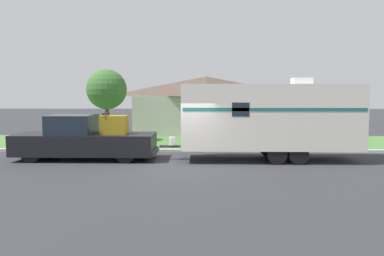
{
  "coord_description": "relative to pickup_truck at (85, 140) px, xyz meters",
  "views": [
    {
      "loc": [
        0.68,
        -14.66,
        2.86
      ],
      "look_at": [
        0.3,
        1.54,
        1.4
      ],
      "focal_mm": 35.0,
      "sensor_mm": 36.0,
      "label": 1
    }
  ],
  "objects": [
    {
      "name": "pickup_truck",
      "position": [
        0.0,
        0.0,
        0.0
      ],
      "size": [
        6.16,
        2.06,
        2.06
      ],
      "color": "black",
      "rests_on": "ground_plane"
    },
    {
      "name": "tree_in_yard",
      "position": [
        -0.55,
        6.22,
        2.27
      ],
      "size": [
        2.41,
        2.41,
        4.36
      ],
      "color": "brown",
      "rests_on": "ground_plane"
    },
    {
      "name": "curb_strip",
      "position": [
        4.42,
        2.21,
        -0.81
      ],
      "size": [
        80.0,
        0.3,
        0.14
      ],
      "color": "#ADADA8",
      "rests_on": "ground_plane"
    },
    {
      "name": "ground_plane",
      "position": [
        4.42,
        -1.54,
        -0.88
      ],
      "size": [
        120.0,
        120.0,
        0.0
      ],
      "primitive_type": "plane",
      "color": "#2D2D33"
    },
    {
      "name": "lawn_strip",
      "position": [
        4.42,
        5.86,
        -0.86
      ],
      "size": [
        80.0,
        7.0,
        0.03
      ],
      "color": "#477538",
      "rests_on": "ground_plane"
    },
    {
      "name": "house_across_street",
      "position": [
        5.51,
        12.66,
        1.31
      ],
      "size": [
        10.91,
        8.2,
        4.23
      ],
      "color": "#B2B2A8",
      "rests_on": "ground_plane"
    },
    {
      "name": "mailbox",
      "position": [
        8.74,
        3.32,
        0.21
      ],
      "size": [
        0.48,
        0.2,
        1.42
      ],
      "color": "brown",
      "rests_on": "ground_plane"
    },
    {
      "name": "travel_trailer",
      "position": [
        8.07,
        -0.0,
        1.02
      ],
      "size": [
        8.52,
        2.34,
        3.56
      ],
      "color": "black",
      "rests_on": "ground_plane"
    }
  ]
}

